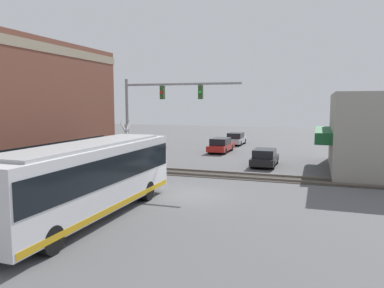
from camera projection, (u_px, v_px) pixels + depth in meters
name	position (u px, v px, depth m)	size (l,w,h in m)	color
ground_plane	(190.00, 195.00, 20.52)	(120.00, 120.00, 0.00)	#565659
city_bus	(89.00, 177.00, 16.22)	(11.36, 2.59, 3.29)	silver
traffic_signal_gantry	(158.00, 105.00, 25.43)	(0.42, 8.23, 6.66)	gray
crossing_signal	(126.00, 143.00, 25.29)	(1.41, 1.18, 3.81)	gray
rail_track_near	(218.00, 174.00, 26.16)	(2.60, 60.00, 0.15)	#332D28
parked_car_black	(265.00, 158.00, 29.73)	(4.26, 1.82, 1.38)	black
parked_car_red	(221.00, 146.00, 38.09)	(4.74, 1.82, 1.47)	#B21E19
parked_car_silver	(236.00, 139.00, 44.96)	(4.40, 1.82, 1.47)	#B7B7BC
pedestrian_at_crossing	(134.00, 165.00, 25.53)	(0.34, 0.34, 1.63)	#2D3351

